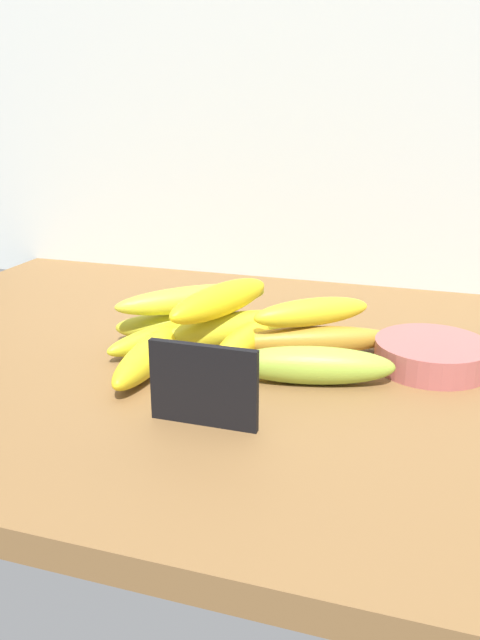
{
  "coord_description": "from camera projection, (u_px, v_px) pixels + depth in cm",
  "views": [
    {
      "loc": [
        23.41,
        -71.18,
        33.33
      ],
      "look_at": [
        0.77,
        -0.54,
        8.0
      ],
      "focal_mm": 36.13,
      "sensor_mm": 36.0,
      "label": 1
    }
  ],
  "objects": [
    {
      "name": "chalkboard_sign",
      "position": [
        204.0,
        388.0,
        0.62
      ],
      "size": [
        11.0,
        1.8,
        8.4
      ],
      "color": "black",
      "rests_on": "counter_top"
    },
    {
      "name": "banana_5",
      "position": [
        229.0,
        330.0,
        0.83
      ],
      "size": [
        16.63,
        16.81,
        4.39
      ],
      "primitive_type": "ellipsoid",
      "rotation": [
        0.0,
        0.0,
        0.79
      ],
      "color": "gold",
      "rests_on": "counter_top"
    },
    {
      "name": "banana_0",
      "position": [
        165.0,
        336.0,
        0.83
      ],
      "size": [
        11.49,
        16.94,
        3.29
      ],
      "primitive_type": "ellipsoid",
      "rotation": [
        0.0,
        0.0,
        1.06
      ],
      "color": "gold",
      "rests_on": "counter_top"
    },
    {
      "name": "banana_2",
      "position": [
        244.0,
        341.0,
        0.81
      ],
      "size": [
        5.46,
        15.85,
        3.62
      ],
      "primitive_type": "ellipsoid",
      "rotation": [
        0.0,
        0.0,
        1.45
      ],
      "color": "yellow",
      "rests_on": "counter_top"
    },
    {
      "name": "back_wall",
      "position": [
        309.0,
        90.0,
        1.06
      ],
      "size": [
        130.0,
        2.0,
        70.0
      ],
      "primitive_type": "cube",
      "color": "#BBC2BE",
      "rests_on": "ground"
    },
    {
      "name": "banana_6",
      "position": [
        312.0,
        365.0,
        0.72
      ],
      "size": [
        19.06,
        8.45,
        4.35
      ],
      "primitive_type": "ellipsoid",
      "rotation": [
        0.0,
        0.0,
        0.23
      ],
      "color": "#90B038",
      "rests_on": "counter_top"
    },
    {
      "name": "fruit_bowl",
      "position": [
        432.0,
        355.0,
        0.77
      ],
      "size": [
        13.53,
        13.53,
        3.3
      ],
      "primitive_type": "cylinder",
      "color": "#A45451",
      "rests_on": "counter_top"
    },
    {
      "name": "banana_7",
      "position": [
        192.0,
        299.0,
        0.84
      ],
      "size": [
        18.09,
        15.76,
        3.53
      ],
      "primitive_type": "ellipsoid",
      "rotation": [
        0.0,
        0.0,
        3.83
      ],
      "color": "gold",
      "rests_on": "banana_3"
    },
    {
      "name": "banana_3",
      "position": [
        182.0,
        326.0,
        0.85
      ],
      "size": [
        17.66,
        10.21,
        3.94
      ],
      "primitive_type": "ellipsoid",
      "rotation": [
        0.0,
        0.0,
        3.53
      ],
      "color": "gold",
      "rests_on": "counter_top"
    },
    {
      "name": "banana_9",
      "position": [
        312.0,
        312.0,
        0.8
      ],
      "size": [
        14.53,
        12.24,
        3.5
      ],
      "primitive_type": "ellipsoid",
      "rotation": [
        0.0,
        0.0,
        0.65
      ],
      "color": "yellow",
      "rests_on": "banana_4"
    },
    {
      "name": "banana_8",
      "position": [
        220.0,
        300.0,
        0.81
      ],
      "size": [
        10.12,
        18.53,
        4.13
      ],
      "primitive_type": "ellipsoid",
      "rotation": [
        0.0,
        0.0,
        1.22
      ],
      "color": "yellow",
      "rests_on": "banana_5"
    },
    {
      "name": "banana_4",
      "position": [
        314.0,
        340.0,
        0.81
      ],
      "size": [
        20.36,
        11.19,
        3.55
      ],
      "primitive_type": "ellipsoid",
      "rotation": [
        0.0,
        0.0,
        0.4
      ],
      "color": "#AB7D27",
      "rests_on": "counter_top"
    },
    {
      "name": "banana_1",
      "position": [
        150.0,
        355.0,
        0.76
      ],
      "size": [
        4.82,
        19.07,
        3.99
      ],
      "primitive_type": "ellipsoid",
      "rotation": [
        0.0,
        0.0,
        1.62
      ],
      "color": "yellow",
      "rests_on": "counter_top"
    },
    {
      "name": "counter_top",
      "position": [
        236.0,
        367.0,
        0.81
      ],
      "size": [
        110.0,
        76.0,
        3.0
      ],
      "primitive_type": "cube",
      "color": "brown",
      "rests_on": "ground"
    }
  ]
}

